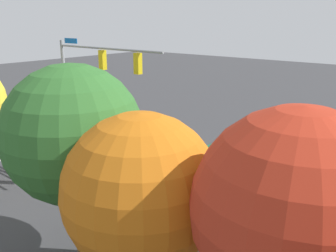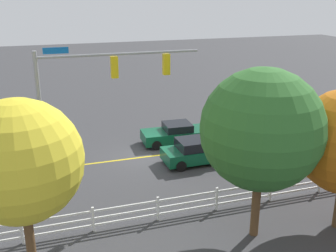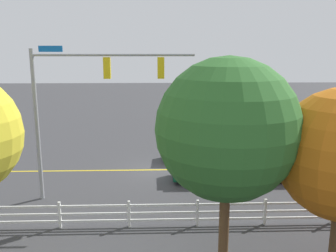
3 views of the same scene
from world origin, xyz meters
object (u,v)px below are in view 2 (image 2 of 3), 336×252
object	(u,v)px
car_0	(273,142)
tree_2	(262,130)
car_2	(313,118)
car_3	(175,134)
car_4	(198,151)
car_1	(242,125)
tree_0	(20,162)

from	to	relation	value
car_0	tree_2	world-z (taller)	tree_2
car_2	car_3	world-z (taller)	car_2
car_4	tree_2	distance (m)	8.81
car_4	car_2	bearing A→B (deg)	17.55
car_4	car_1	bearing A→B (deg)	36.74
car_3	tree_0	distance (m)	15.20
car_3	car_1	bearing A→B (deg)	-173.68
car_4	tree_2	bearing A→B (deg)	-95.14
car_1	car_3	size ratio (longest dim) A/B	0.96
car_0	car_4	size ratio (longest dim) A/B	1.06
car_3	car_4	size ratio (longest dim) A/B	1.03
car_4	tree_2	world-z (taller)	tree_2
car_0	car_3	xyz separation A→B (m)	(5.45, -3.49, 0.00)
car_0	car_4	world-z (taller)	car_4
car_1	car_2	bearing A→B (deg)	179.14
car_3	tree_2	distance (m)	12.06
tree_0	tree_2	distance (m)	8.91
car_0	car_2	world-z (taller)	car_2
tree_0	car_4	bearing A→B (deg)	-140.47
car_2	car_4	size ratio (longest dim) A/B	1.02
car_2	tree_2	distance (m)	16.74
car_1	car_0	bearing A→B (deg)	94.27
car_2	car_0	bearing A→B (deg)	31.12
car_2	car_4	xyz separation A→B (m)	(10.94, 3.61, 0.02)
car_1	car_4	world-z (taller)	car_4
car_3	tree_0	size ratio (longest dim) A/B	0.66
tree_0	tree_2	bearing A→B (deg)	-179.88
car_1	tree_2	size ratio (longest dim) A/B	0.59
car_0	tree_0	bearing A→B (deg)	-152.53
car_3	car_0	bearing A→B (deg)	149.89
car_4	car_0	bearing A→B (deg)	-0.39
car_0	car_4	distance (m)	5.23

